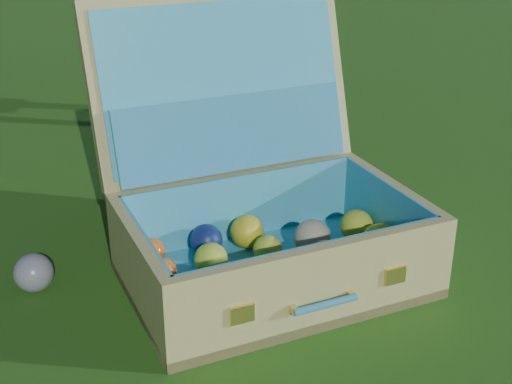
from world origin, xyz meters
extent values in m
plane|color=#215114|center=(0.00, 0.00, 0.00)|extent=(60.00, 60.00, 0.00)
sphere|color=teal|center=(-0.56, 0.07, 0.04)|extent=(0.08, 0.08, 0.08)
cube|color=tan|center=(-0.12, -0.14, 0.01)|extent=(0.61, 0.43, 0.02)
cube|color=tan|center=(-0.13, -0.32, 0.09)|extent=(0.58, 0.06, 0.17)
cube|color=tan|center=(-0.11, 0.04, 0.09)|extent=(0.58, 0.06, 0.17)
cube|color=tan|center=(-0.40, -0.12, 0.09)|extent=(0.05, 0.35, 0.17)
cube|color=tan|center=(0.16, -0.16, 0.09)|extent=(0.05, 0.35, 0.17)
cube|color=teal|center=(-0.12, -0.14, 0.02)|extent=(0.56, 0.38, 0.01)
cube|color=teal|center=(-0.13, -0.31, 0.10)|extent=(0.54, 0.05, 0.15)
cube|color=teal|center=(-0.11, 0.03, 0.10)|extent=(0.54, 0.05, 0.15)
cube|color=teal|center=(-0.39, -0.12, 0.10)|extent=(0.03, 0.34, 0.15)
cube|color=teal|center=(0.15, -0.16, 0.10)|extent=(0.03, 0.34, 0.15)
cube|color=tan|center=(-0.10, 0.13, 0.35)|extent=(0.59, 0.20, 0.38)
cube|color=teal|center=(-0.10, 0.11, 0.36)|extent=(0.55, 0.15, 0.33)
cube|color=teal|center=(-0.11, 0.07, 0.26)|extent=(0.52, 0.11, 0.16)
cube|color=#F2C659|center=(-0.29, -0.32, 0.09)|extent=(0.04, 0.01, 0.03)
cube|color=#F2C659|center=(0.02, -0.35, 0.09)|extent=(0.04, 0.01, 0.03)
cylinder|color=teal|center=(-0.14, -0.35, 0.07)|extent=(0.13, 0.02, 0.01)
cube|color=#F2C659|center=(-0.19, -0.34, 0.07)|extent=(0.01, 0.02, 0.01)
cube|color=#F2C659|center=(-0.08, -0.35, 0.07)|extent=(0.01, 0.02, 0.01)
sphere|color=silver|center=(-0.34, -0.24, 0.07)|extent=(0.08, 0.08, 0.08)
sphere|color=#C2D032|center=(-0.23, -0.25, 0.06)|extent=(0.07, 0.07, 0.07)
sphere|color=#BFB287|center=(-0.12, -0.26, 0.06)|extent=(0.06, 0.06, 0.06)
sphere|color=#AC1F0D|center=(-0.02, -0.27, 0.05)|extent=(0.04, 0.04, 0.04)
sphere|color=silver|center=(0.08, -0.27, 0.07)|extent=(0.09, 0.09, 0.09)
sphere|color=#101D52|center=(-0.35, -0.16, 0.06)|extent=(0.06, 0.06, 0.06)
sphere|color=silver|center=(-0.24, -0.17, 0.06)|extent=(0.06, 0.06, 0.06)
sphere|color=#AC1F0D|center=(-0.13, -0.18, 0.05)|extent=(0.05, 0.05, 0.05)
sphere|color=#FC5E15|center=(-0.02, -0.18, 0.06)|extent=(0.06, 0.06, 0.06)
sphere|color=gold|center=(0.10, -0.19, 0.07)|extent=(0.08, 0.08, 0.08)
sphere|color=#FC5E15|center=(-0.33, -0.07, 0.05)|extent=(0.05, 0.05, 0.05)
sphere|color=#C2D032|center=(-0.24, -0.09, 0.06)|extent=(0.07, 0.07, 0.07)
sphere|color=#C2D032|center=(-0.11, -0.10, 0.06)|extent=(0.06, 0.06, 0.06)
sphere|color=#BFB287|center=(-0.01, -0.11, 0.07)|extent=(0.08, 0.08, 0.08)
sphere|color=#C2D032|center=(0.11, -0.11, 0.06)|extent=(0.07, 0.07, 0.07)
sphere|color=#FC5E15|center=(-0.33, 0.01, 0.05)|extent=(0.05, 0.05, 0.05)
sphere|color=#101D52|center=(-0.21, -0.01, 0.06)|extent=(0.07, 0.07, 0.07)
sphere|color=gold|center=(-0.12, -0.02, 0.06)|extent=(0.07, 0.07, 0.07)
camera|label=1|loc=(-0.75, -1.23, 0.77)|focal=50.00mm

